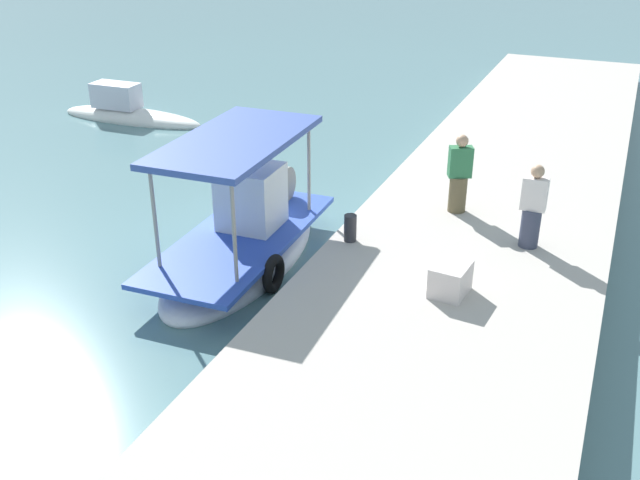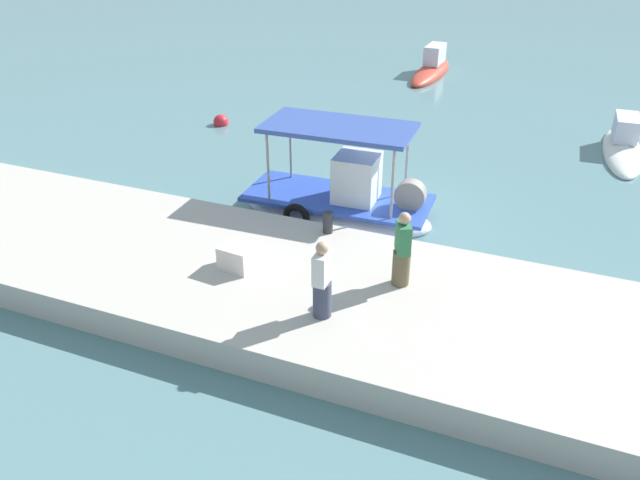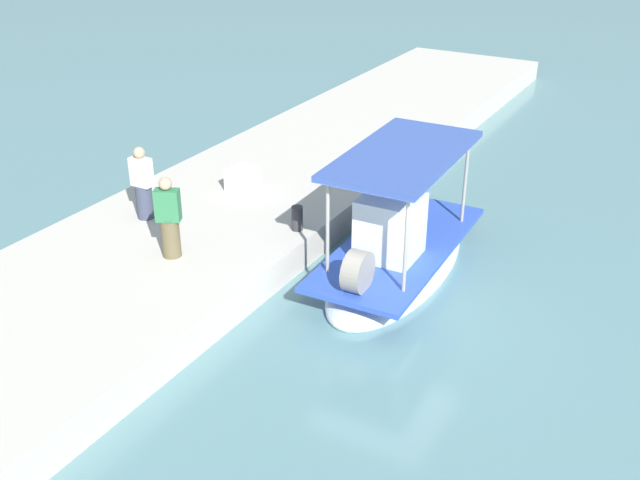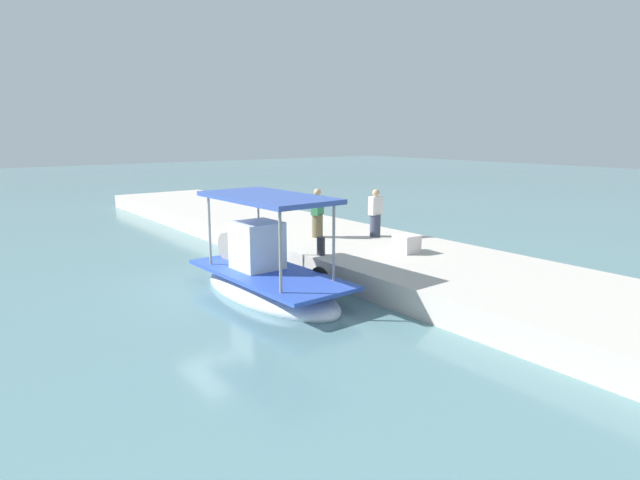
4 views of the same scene
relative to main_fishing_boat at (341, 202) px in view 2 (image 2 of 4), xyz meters
name	(u,v)px [view 2 (image 2 of 4)]	position (x,y,z in m)	size (l,w,h in m)	color
ground_plane	(389,218)	(1.26, 0.46, -0.45)	(120.00, 120.00, 0.00)	slate
dock_quay	(327,298)	(1.26, -4.21, -0.11)	(36.00, 5.04, 0.67)	beige
main_fishing_boat	(341,202)	(0.00, 0.00, 0.00)	(5.28, 2.30, 2.96)	silver
fisherman_near_bollard	(322,283)	(1.55, -5.24, 0.95)	(0.36, 0.46, 1.61)	#3A4055
fisherman_by_crate	(402,252)	(2.65, -3.61, 0.97)	(0.49, 0.53, 1.65)	brown
mooring_bollard	(328,222)	(0.44, -2.09, 0.48)	(0.24, 0.24, 0.53)	#2D2D33
cargo_crate	(237,257)	(-0.78, -4.33, 0.48)	(0.70, 0.56, 0.53)	silver
marker_buoy	(221,122)	(-6.94, 5.57, -0.33)	(0.57, 0.57, 0.57)	red
moored_boat_near	(431,69)	(-1.19, 16.02, -0.20)	(1.42, 5.38, 1.58)	#CE412E
moored_boat_mid	(623,147)	(7.27, 8.19, -0.26)	(1.40, 5.07, 1.39)	white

